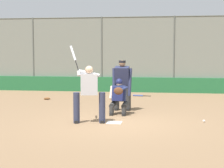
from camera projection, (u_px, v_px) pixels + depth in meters
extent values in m
plane|color=#846647|center=(114.00, 123.00, 10.94)|extent=(160.00, 160.00, 0.00)
cube|color=white|center=(114.00, 122.00, 10.94)|extent=(0.43, 0.43, 0.01)
cylinder|color=#515651|center=(174.00, 54.00, 18.86)|extent=(0.08, 0.08, 3.87)
cylinder|color=#515651|center=(102.00, 54.00, 19.40)|extent=(0.08, 0.08, 3.87)
cylinder|color=#515651|center=(33.00, 54.00, 19.94)|extent=(0.08, 0.08, 3.87)
cube|color=gray|center=(137.00, 54.00, 19.13)|extent=(18.52, 0.01, 3.87)
cylinder|color=#515651|center=(138.00, 17.00, 18.97)|extent=(18.52, 0.06, 0.06)
cube|color=#236638|center=(137.00, 85.00, 19.17)|extent=(18.15, 0.18, 0.76)
cube|color=slate|center=(201.00, 87.00, 21.34)|extent=(12.96, 3.05, 0.12)
cube|color=slate|center=(202.00, 86.00, 20.24)|extent=(12.96, 0.55, 0.44)
cube|color=#B7BABC|center=(203.00, 81.00, 20.22)|extent=(12.96, 0.24, 0.08)
cube|color=slate|center=(202.00, 82.00, 20.77)|extent=(12.96, 0.55, 0.76)
cube|color=#B7BABC|center=(202.00, 75.00, 20.73)|extent=(12.96, 0.24, 0.08)
cube|color=slate|center=(201.00, 79.00, 21.29)|extent=(12.96, 0.55, 1.08)
cube|color=#B7BABC|center=(201.00, 68.00, 21.24)|extent=(12.96, 0.24, 0.08)
cube|color=slate|center=(200.00, 75.00, 21.82)|extent=(12.96, 0.55, 1.40)
cube|color=#B7BABC|center=(200.00, 63.00, 21.76)|extent=(12.96, 0.24, 0.08)
cube|color=slate|center=(199.00, 72.00, 22.35)|extent=(12.96, 0.55, 1.72)
cube|color=#B7BABC|center=(200.00, 57.00, 22.27)|extent=(12.96, 0.24, 0.08)
cylinder|color=#2D334C|center=(102.00, 108.00, 10.90)|extent=(0.19, 0.19, 0.90)
cube|color=black|center=(102.00, 121.00, 10.93)|extent=(0.16, 0.29, 0.08)
cylinder|color=#2D334C|center=(77.00, 108.00, 10.87)|extent=(0.19, 0.19, 0.90)
cube|color=black|center=(77.00, 122.00, 10.91)|extent=(0.16, 0.29, 0.08)
cube|color=#B7B7BC|center=(89.00, 84.00, 10.83)|extent=(0.53, 0.36, 0.62)
sphere|color=tan|center=(89.00, 70.00, 10.79)|extent=(0.23, 0.23, 0.23)
cylinder|color=#B7B7BC|center=(89.00, 73.00, 10.82)|extent=(0.63, 0.16, 0.23)
cylinder|color=#B7B7BC|center=(79.00, 73.00, 10.81)|extent=(0.15, 0.17, 0.17)
sphere|color=black|center=(79.00, 71.00, 10.83)|extent=(0.04, 0.04, 0.04)
cylinder|color=black|center=(77.00, 66.00, 10.90)|extent=(0.17, 0.18, 0.32)
cylinder|color=#B7BCC1|center=(73.00, 53.00, 11.05)|extent=(0.27, 0.28, 0.46)
cylinder|color=#333333|center=(124.00, 111.00, 12.13)|extent=(0.15, 0.15, 0.31)
cylinder|color=#333333|center=(125.00, 105.00, 12.31)|extent=(0.20, 0.47, 0.24)
cube|color=black|center=(124.00, 114.00, 12.14)|extent=(0.11, 0.27, 0.08)
cylinder|color=#333333|center=(112.00, 111.00, 12.21)|extent=(0.15, 0.15, 0.31)
cylinder|color=#333333|center=(113.00, 105.00, 12.39)|extent=(0.20, 0.47, 0.24)
cube|color=black|center=(112.00, 114.00, 12.22)|extent=(0.11, 0.27, 0.08)
cube|color=navy|center=(119.00, 94.00, 12.36)|extent=(0.46, 0.38, 0.55)
cube|color=#191E47|center=(118.00, 94.00, 12.22)|extent=(0.40, 0.16, 0.46)
sphere|color=beige|center=(119.00, 83.00, 12.33)|extent=(0.20, 0.20, 0.20)
sphere|color=#191E47|center=(119.00, 82.00, 12.33)|extent=(0.23, 0.23, 0.23)
cylinder|color=navy|center=(123.00, 89.00, 12.08)|extent=(0.32, 0.52, 0.16)
ellipsoid|color=#56331E|center=(118.00, 91.00, 11.87)|extent=(0.31, 0.12, 0.24)
cylinder|color=beige|center=(111.00, 93.00, 12.42)|extent=(0.11, 0.31, 0.44)
cylinder|color=#333333|center=(128.00, 98.00, 13.18)|extent=(0.19, 0.19, 0.91)
cube|color=black|center=(128.00, 109.00, 13.22)|extent=(0.12, 0.28, 0.08)
cylinder|color=#333333|center=(117.00, 97.00, 13.26)|extent=(0.19, 0.19, 0.91)
cube|color=black|center=(117.00, 109.00, 13.30)|extent=(0.12, 0.28, 0.08)
cube|color=#282D4C|center=(122.00, 76.00, 13.09)|extent=(0.51, 0.45, 0.69)
sphere|color=#936B4C|center=(122.00, 63.00, 13.06)|extent=(0.23, 0.23, 0.23)
cylinder|color=black|center=(122.00, 62.00, 13.05)|extent=(0.24, 0.24, 0.08)
cylinder|color=#282D4C|center=(130.00, 82.00, 13.00)|extent=(0.16, 0.26, 0.96)
cylinder|color=#282D4C|center=(114.00, 82.00, 13.10)|extent=(0.15, 0.25, 0.96)
sphere|color=black|center=(150.00, 96.00, 17.24)|extent=(0.04, 0.04, 0.04)
cylinder|color=black|center=(147.00, 96.00, 17.30)|extent=(0.35, 0.10, 0.03)
cylinder|color=#334789|center=(138.00, 95.00, 17.45)|extent=(0.49, 0.17, 0.07)
ellipsoid|color=brown|center=(47.00, 98.00, 16.23)|extent=(0.27, 0.17, 0.10)
ellipsoid|color=brown|center=(45.00, 99.00, 16.16)|extent=(0.10, 0.08, 0.08)
sphere|color=white|center=(204.00, 121.00, 11.01)|extent=(0.07, 0.07, 0.07)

